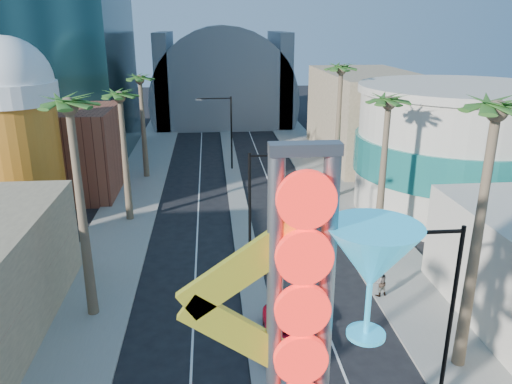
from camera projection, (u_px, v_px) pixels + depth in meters
name	position (u px, v px, depth m)	size (l,w,h in m)	color
sidewalk_west	(133.00, 199.00, 45.42)	(5.00, 100.00, 0.15)	gray
sidewalk_east	(337.00, 193.00, 47.10)	(5.00, 100.00, 0.15)	gray
median	(235.00, 186.00, 49.08)	(1.60, 84.00, 0.15)	gray
brick_filler_west	(63.00, 151.00, 46.40)	(10.00, 10.00, 8.00)	brown
filler_east	(366.00, 116.00, 58.34)	(10.00, 20.00, 10.00)	#8F795C
beer_mug	(14.00, 127.00, 37.54)	(7.00, 7.00, 14.50)	#BE6E19
turquoise_building	(455.00, 150.00, 41.47)	(16.60, 16.60, 10.60)	beige
canopy	(223.00, 95.00, 79.77)	(22.00, 16.00, 22.00)	slate
neon_sign	(329.00, 327.00, 13.80)	(6.53, 2.60, 12.55)	gray
streetlight_0	(259.00, 202.00, 30.62)	(3.79, 0.25, 8.00)	black
streetlight_1	(226.00, 126.00, 53.15)	(3.79, 0.25, 8.00)	black
streetlight_2	(442.00, 300.00, 19.87)	(3.45, 0.25, 8.00)	black
palm_1	(71.00, 121.00, 24.09)	(2.40, 2.40, 12.70)	brown
palm_2	(120.00, 104.00, 37.72)	(2.40, 2.40, 11.20)	brown
palm_3	(140.00, 85.00, 49.03)	(2.40, 2.40, 11.20)	brown
palm_5	(494.00, 129.00, 19.88)	(2.40, 2.40, 13.20)	brown
palm_6	(388.00, 112.00, 31.63)	(2.40, 2.40, 11.70)	brown
palm_7	(341.00, 78.00, 42.65)	(2.40, 2.40, 12.70)	brown
red_pickup	(287.00, 333.00, 24.79)	(2.30, 4.99, 1.39)	maroon
pedestrian_b	(380.00, 282.00, 28.97)	(0.85, 0.66, 1.74)	gray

